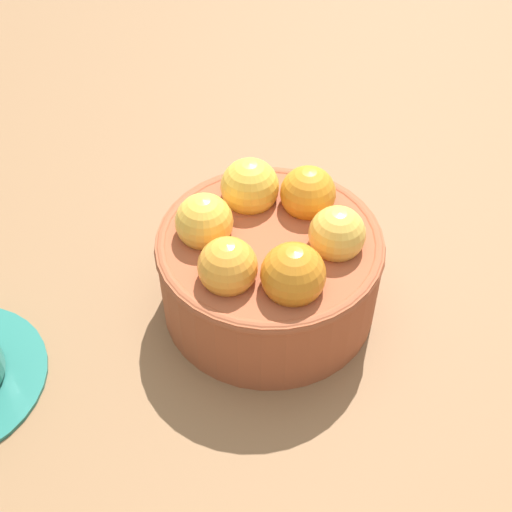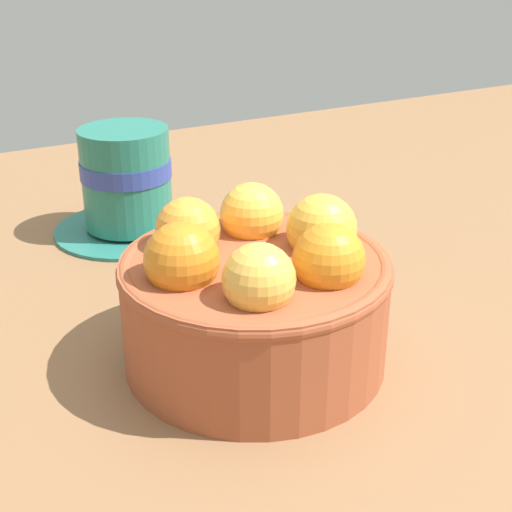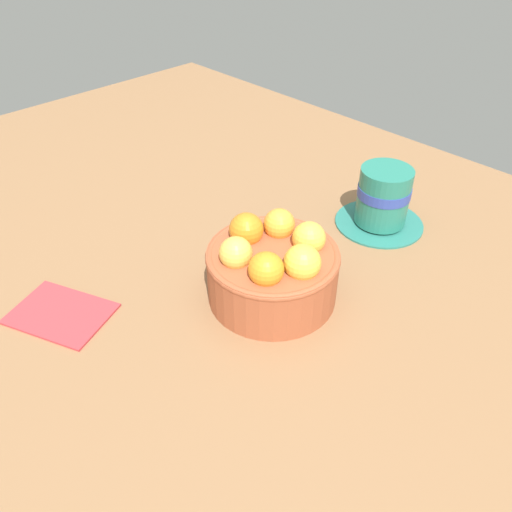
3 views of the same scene
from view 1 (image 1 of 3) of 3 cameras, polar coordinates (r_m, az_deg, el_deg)
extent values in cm
cube|color=brown|center=(51.67, 1.04, -5.61)|extent=(157.88, 101.83, 4.65)
cylinder|color=#9E4C2D|center=(47.40, 1.12, -1.37)|extent=(15.43, 15.43, 6.60)
torus|color=#9E4C2D|center=(45.31, 1.18, 1.11)|extent=(15.63, 15.63, 1.00)
sphere|color=orange|center=(47.07, 4.44, 5.34)|extent=(3.93, 3.93, 3.93)
sphere|color=gold|center=(47.38, -0.92, 5.81)|extent=(4.17, 4.17, 4.17)
sphere|color=#F7B43F|center=(44.88, -4.43, 2.91)|extent=(3.94, 3.94, 3.94)
sphere|color=orange|center=(41.88, -2.42, -0.91)|extent=(3.84, 3.84, 3.84)
sphere|color=orange|center=(41.53, 3.62, -1.50)|extent=(4.13, 4.13, 4.13)
sphere|color=#ECB347|center=(44.22, 6.91, 1.86)|extent=(3.79, 3.79, 3.79)
camera|label=2|loc=(0.47, 52.89, 10.52)|focal=50.60mm
camera|label=3|loc=(0.77, 26.17, 46.10)|focal=36.33mm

